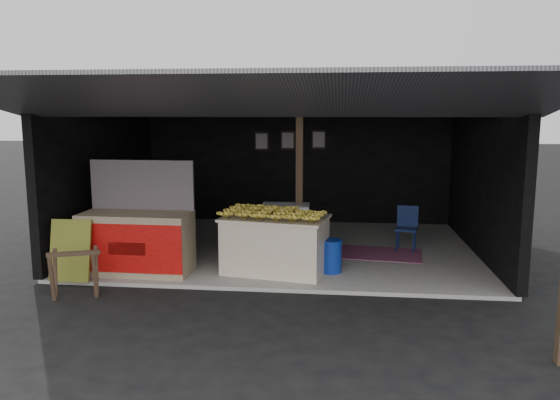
# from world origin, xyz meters

# --- Properties ---
(ground) EXTENTS (80.00, 80.00, 0.00)m
(ground) POSITION_xyz_m (0.00, 0.00, 0.00)
(ground) COLOR black
(ground) RESTS_ON ground
(concrete_slab) EXTENTS (7.00, 5.00, 0.06)m
(concrete_slab) POSITION_xyz_m (0.00, 2.50, 0.03)
(concrete_slab) COLOR gray
(concrete_slab) RESTS_ON ground
(shophouse) EXTENTS (7.40, 7.29, 3.02)m
(shophouse) POSITION_xyz_m (0.00, 2.82, 2.10)
(shophouse) COLOR black
(shophouse) RESTS_ON ground
(banana_table) EXTENTS (1.75, 1.25, 0.88)m
(banana_table) POSITION_xyz_m (0.01, 0.84, 0.50)
(banana_table) COLOR silver
(banana_table) RESTS_ON concrete_slab
(banana_pile) EXTENTS (1.61, 1.13, 0.17)m
(banana_pile) POSITION_xyz_m (0.01, 0.84, 1.03)
(banana_pile) COLOR gold
(banana_pile) RESTS_ON banana_table
(white_crate) EXTENTS (0.84, 0.59, 0.91)m
(white_crate) POSITION_xyz_m (0.06, 1.84, 0.52)
(white_crate) COLOR white
(white_crate) RESTS_ON concrete_slab
(neighbor_stall) EXTENTS (1.70, 0.78, 1.75)m
(neighbor_stall) POSITION_xyz_m (-2.15, 0.57, 0.58)
(neighbor_stall) COLOR #998466
(neighbor_stall) RESTS_ON concrete_slab
(green_signboard) EXTENTS (0.62, 0.24, 0.91)m
(green_signboard) POSITION_xyz_m (-2.96, 0.02, 0.52)
(green_signboard) COLOR black
(green_signboard) RESTS_ON concrete_slab
(sawhorse) EXTENTS (0.77, 0.76, 0.66)m
(sawhorse) POSITION_xyz_m (-2.62, -0.55, 0.42)
(sawhorse) COLOR #463023
(sawhorse) RESTS_ON ground
(water_barrel) EXTENTS (0.33, 0.33, 0.49)m
(water_barrel) POSITION_xyz_m (0.88, 0.91, 0.31)
(water_barrel) COLOR #0D2A95
(water_barrel) RESTS_ON concrete_slab
(plastic_chair) EXTENTS (0.45, 0.45, 0.80)m
(plastic_chair) POSITION_xyz_m (2.23, 2.53, 0.53)
(plastic_chair) COLOR #0B163E
(plastic_chair) RESTS_ON concrete_slab
(magenta_rug) EXTENTS (1.61, 1.17, 0.01)m
(magenta_rug) POSITION_xyz_m (1.71, 2.14, 0.07)
(magenta_rug) COLOR maroon
(magenta_rug) RESTS_ON concrete_slab
(picture_frames) EXTENTS (1.62, 0.04, 0.46)m
(picture_frames) POSITION_xyz_m (-0.17, 4.89, 1.93)
(picture_frames) COLOR black
(picture_frames) RESTS_ON shophouse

